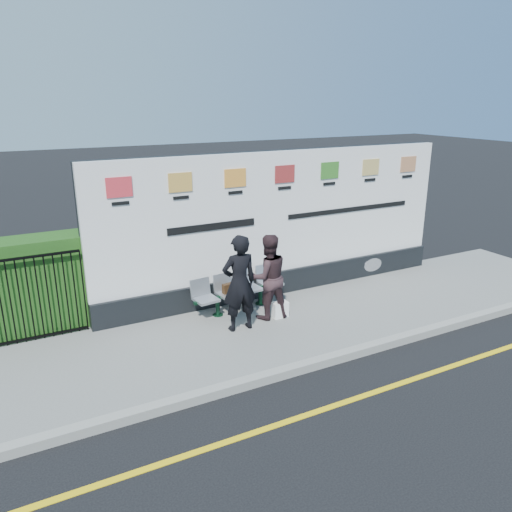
% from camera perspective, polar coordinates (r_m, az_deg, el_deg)
% --- Properties ---
extents(ground, '(80.00, 80.00, 0.00)m').
position_cam_1_polar(ground, '(7.89, 14.28, -14.59)').
color(ground, black).
extents(pavement, '(14.00, 3.00, 0.12)m').
position_cam_1_polar(pavement, '(9.60, 4.36, -7.51)').
color(pavement, slate).
rests_on(pavement, ground).
extents(kerb, '(14.00, 0.18, 0.14)m').
position_cam_1_polar(kerb, '(8.50, 9.80, -11.19)').
color(kerb, gray).
rests_on(kerb, ground).
extents(yellow_line, '(14.00, 0.10, 0.01)m').
position_cam_1_polar(yellow_line, '(7.89, 14.29, -14.56)').
color(yellow_line, yellow).
rests_on(yellow_line, ground).
extents(billboard, '(8.00, 0.30, 3.00)m').
position_cam_1_polar(billboard, '(10.46, 2.96, 2.61)').
color(billboard, black).
rests_on(billboard, pavement).
extents(hedge, '(2.35, 0.70, 1.70)m').
position_cam_1_polar(hedge, '(9.67, -25.56, -3.25)').
color(hedge, '#224F17').
rests_on(hedge, pavement).
extents(railing, '(2.05, 0.06, 1.54)m').
position_cam_1_polar(railing, '(9.27, -25.34, -4.62)').
color(railing, black).
rests_on(railing, pavement).
extents(bench, '(1.96, 0.73, 0.41)m').
position_cam_1_polar(bench, '(9.88, -1.89, -5.02)').
color(bench, silver).
rests_on(bench, pavement).
extents(woman_left, '(0.65, 0.44, 1.77)m').
position_cam_1_polar(woman_left, '(8.83, -1.93, -3.12)').
color(woman_left, black).
rests_on(woman_left, pavement).
extents(woman_right, '(0.85, 0.69, 1.64)m').
position_cam_1_polar(woman_right, '(9.32, 1.36, -2.38)').
color(woman_right, '#352226').
rests_on(woman_right, pavement).
extents(handbag_brown, '(0.25, 0.14, 0.19)m').
position_cam_1_polar(handbag_brown, '(9.65, -3.16, -3.70)').
color(handbag_brown, black).
rests_on(handbag_brown, bench).
extents(carrier_bag_white, '(0.30, 0.18, 0.30)m').
position_cam_1_polar(carrier_bag_white, '(9.58, 2.75, -6.13)').
color(carrier_bag_white, white).
rests_on(carrier_bag_white, pavement).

